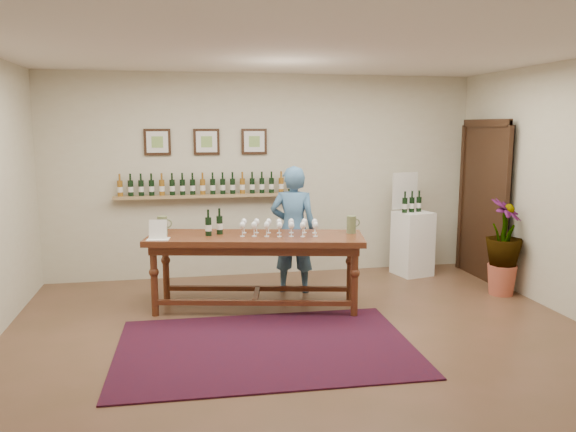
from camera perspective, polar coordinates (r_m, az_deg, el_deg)
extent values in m
plane|color=#523A24|center=(5.77, 1.55, -12.11)|extent=(6.00, 6.00, 0.00)
plane|color=beige|center=(7.87, -2.37, 4.09)|extent=(6.00, 0.00, 6.00)
plane|color=beige|center=(3.07, 11.86, -4.06)|extent=(6.00, 0.00, 6.00)
plane|color=silver|center=(5.43, 1.68, 16.65)|extent=(6.00, 6.00, 0.00)
cube|color=#9D8055|center=(7.73, -8.13, 2.05)|extent=(2.50, 0.16, 0.04)
cube|color=black|center=(8.14, 19.48, 1.26)|extent=(0.10, 1.00, 2.10)
cube|color=black|center=(8.12, 19.18, 1.26)|extent=(0.04, 1.12, 2.22)
cube|color=black|center=(7.73, -13.14, 7.33)|extent=(0.35, 0.03, 0.35)
cube|color=silver|center=(7.71, -13.14, 7.33)|extent=(0.28, 0.01, 0.28)
cube|color=#7DA351|center=(7.71, -13.14, 7.33)|extent=(0.15, 0.00, 0.15)
cube|color=black|center=(7.74, -8.28, 7.48)|extent=(0.35, 0.03, 0.35)
cube|color=silver|center=(7.72, -8.27, 7.47)|extent=(0.28, 0.01, 0.28)
cube|color=#7DA351|center=(7.71, -8.27, 7.47)|extent=(0.15, 0.00, 0.15)
cube|color=black|center=(7.79, -3.46, 7.57)|extent=(0.35, 0.03, 0.35)
cube|color=silver|center=(7.78, -3.44, 7.56)|extent=(0.28, 0.01, 0.28)
cube|color=#7DA351|center=(7.77, -3.44, 7.56)|extent=(0.15, 0.00, 0.15)
cube|color=#4F0E17|center=(5.49, -2.28, -13.19)|extent=(2.85, 1.94, 0.01)
cube|color=#452311|center=(6.39, -3.31, -2.26)|extent=(2.54, 1.26, 0.07)
cube|color=#452311|center=(6.41, -3.30, -2.94)|extent=(2.38, 1.11, 0.11)
cylinder|color=#452311|center=(6.41, -13.43, -6.44)|extent=(0.09, 0.09, 0.80)
cylinder|color=#452311|center=(6.24, 6.78, -6.67)|extent=(0.09, 0.09, 0.80)
cylinder|color=#452311|center=(6.93, -12.30, -5.23)|extent=(0.09, 0.09, 0.80)
cylinder|color=#452311|center=(6.77, 6.32, -5.40)|extent=(0.09, 0.09, 0.80)
cube|color=#452311|center=(6.30, -3.44, -8.79)|extent=(2.17, 0.51, 0.06)
cube|color=#452311|center=(6.82, -3.08, -7.36)|extent=(2.17, 0.51, 0.06)
cube|color=#452311|center=(6.56, -3.25, -8.04)|extent=(0.17, 0.55, 0.06)
cube|color=silver|center=(6.31, -13.07, -1.34)|extent=(0.26, 0.20, 0.21)
cube|color=white|center=(8.14, 12.53, -2.72)|extent=(0.54, 0.54, 0.90)
cube|color=silver|center=(8.12, 11.79, 2.54)|extent=(0.41, 0.11, 0.57)
cone|color=#AF503A|center=(7.55, 20.87, -6.06)|extent=(0.36, 0.36, 0.38)
imported|color=#1B3A17|center=(7.44, 21.09, -2.20)|extent=(0.77, 0.77, 0.66)
imported|color=#3C658E|center=(7.07, 0.55, -1.38)|extent=(0.67, 0.54, 1.60)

